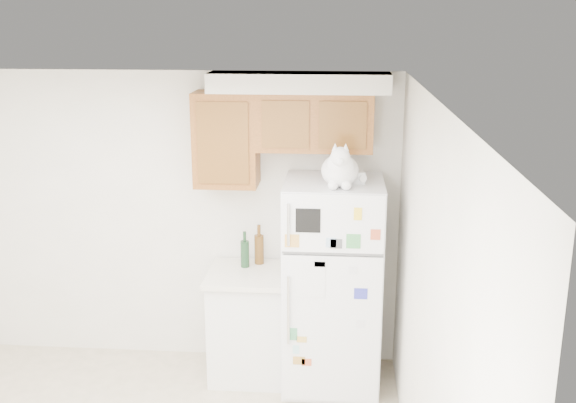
# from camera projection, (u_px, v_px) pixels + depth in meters

# --- Properties ---
(room_shell) EXTENTS (3.84, 4.04, 2.52)m
(room_shell) POSITION_uv_depth(u_px,v_px,m) (118.00, 237.00, 3.92)
(room_shell) COLOR silver
(room_shell) RESTS_ON ground_plane
(refrigerator) EXTENTS (0.76, 0.78, 1.70)m
(refrigerator) POSITION_uv_depth(u_px,v_px,m) (332.00, 285.00, 5.35)
(refrigerator) COLOR white
(refrigerator) RESTS_ON ground_plane
(base_counter) EXTENTS (0.64, 0.64, 0.92)m
(base_counter) POSITION_uv_depth(u_px,v_px,m) (248.00, 323.00, 5.58)
(base_counter) COLOR white
(base_counter) RESTS_ON ground_plane
(cat) EXTENTS (0.34, 0.50, 0.35)m
(cat) POSITION_uv_depth(u_px,v_px,m) (340.00, 169.00, 4.95)
(cat) COLOR white
(cat) RESTS_ON refrigerator
(storage_box_back) EXTENTS (0.19, 0.15, 0.10)m
(storage_box_back) POSITION_uv_depth(u_px,v_px,m) (346.00, 174.00, 5.16)
(storage_box_back) COLOR white
(storage_box_back) RESTS_ON refrigerator
(storage_box_front) EXTENTS (0.16, 0.13, 0.09)m
(storage_box_front) POSITION_uv_depth(u_px,v_px,m) (354.00, 177.00, 5.08)
(storage_box_front) COLOR white
(storage_box_front) RESTS_ON refrigerator
(bottle_green) EXTENTS (0.07, 0.07, 0.30)m
(bottle_green) POSITION_uv_depth(u_px,v_px,m) (245.00, 249.00, 5.52)
(bottle_green) COLOR #19381E
(bottle_green) RESTS_ON base_counter
(bottle_amber) EXTENTS (0.08, 0.08, 0.34)m
(bottle_amber) POSITION_uv_depth(u_px,v_px,m) (259.00, 244.00, 5.59)
(bottle_amber) COLOR #593814
(bottle_amber) RESTS_ON base_counter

